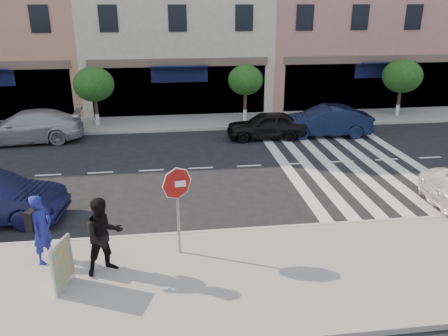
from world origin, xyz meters
TOP-DOWN VIEW (x-y plane):
  - ground at (0.00, 0.00)m, footprint 120.00×120.00m
  - sidewalk_near at (0.00, -3.75)m, footprint 60.00×4.50m
  - sidewalk_far at (0.00, 11.00)m, footprint 60.00×3.00m
  - building_centre at (-0.50, 17.00)m, footprint 11.00×9.00m
  - street_tree_wb at (-5.00, 10.80)m, footprint 2.10×2.10m
  - street_tree_c at (3.00, 10.80)m, footprint 1.90×1.90m
  - street_tree_ea at (12.00, 10.80)m, footprint 2.20×2.20m
  - stop_sign at (-1.07, -2.54)m, footprint 0.84×0.15m
  - photographer at (-4.46, -2.49)m, footprint 0.65×0.78m
  - walker at (-2.87, -3.17)m, footprint 1.18×1.09m
  - poster_board at (-3.75, -3.73)m, footprint 0.36×0.77m
  - car_far_left at (-7.97, 8.64)m, footprint 5.31×2.48m
  - car_far_mid at (3.53, 7.75)m, footprint 3.91×1.63m
  - car_far_right at (6.53, 7.81)m, footprint 4.64×1.90m

SIDE VIEW (x-z plane):
  - ground at x=0.00m, z-range 0.00..0.00m
  - sidewalk_near at x=0.00m, z-range 0.00..0.15m
  - sidewalk_far at x=0.00m, z-range 0.00..0.15m
  - car_far_mid at x=3.53m, z-range 0.00..1.32m
  - poster_board at x=-3.75m, z-range 0.13..1.35m
  - car_far_right at x=6.53m, z-range 0.00..1.50m
  - car_far_left at x=-7.97m, z-range 0.00..1.50m
  - photographer at x=-4.46m, z-range 0.15..1.97m
  - walker at x=-2.87m, z-range 0.15..2.10m
  - stop_sign at x=-1.07m, z-range 0.70..3.10m
  - street_tree_wb at x=-5.00m, z-range 0.78..3.84m
  - street_tree_c at x=3.00m, z-range 0.84..3.87m
  - street_tree_ea at x=12.00m, z-range 0.80..3.99m
  - building_centre at x=-0.50m, z-range 0.00..11.00m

